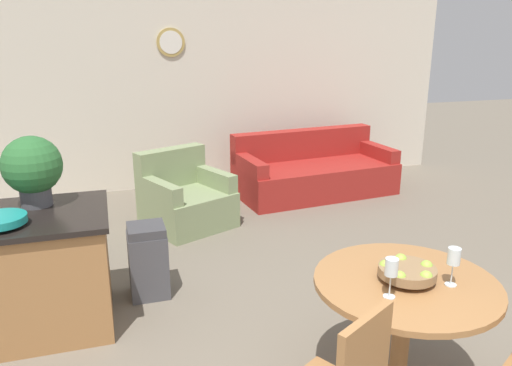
{
  "coord_description": "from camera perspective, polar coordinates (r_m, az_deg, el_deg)",
  "views": [
    {
      "loc": [
        -1.0,
        -1.38,
        2.11
      ],
      "look_at": [
        0.11,
        2.25,
        0.96
      ],
      "focal_mm": 35.0,
      "sensor_mm": 36.0,
      "label": 1
    }
  ],
  "objects": [
    {
      "name": "wine_glass_left",
      "position": [
        2.74,
        15.22,
        -9.43
      ],
      "size": [
        0.07,
        0.07,
        0.22
      ],
      "color": "silver",
      "rests_on": "dining_table"
    },
    {
      "name": "wall_back",
      "position": [
        7.03,
        -8.94,
        10.4
      ],
      "size": [
        8.0,
        0.09,
        2.7
      ],
      "color": "beige",
      "rests_on": "ground_plane"
    },
    {
      "name": "dining_table",
      "position": [
        3.09,
        16.52,
        -13.46
      ],
      "size": [
        1.05,
        1.05,
        0.76
      ],
      "color": "#9E6B3D",
      "rests_on": "ground_plane"
    },
    {
      "name": "fruit_bowl",
      "position": [
        2.98,
        16.89,
        -9.62
      ],
      "size": [
        0.32,
        0.32,
        0.11
      ],
      "color": "olive",
      "rests_on": "dining_table"
    },
    {
      "name": "wine_glass_right",
      "position": [
        2.97,
        21.68,
        -7.95
      ],
      "size": [
        0.07,
        0.07,
        0.22
      ],
      "color": "silver",
      "rests_on": "dining_table"
    },
    {
      "name": "teal_bowl",
      "position": [
        3.68,
        -27.18,
        -3.79
      ],
      "size": [
        0.33,
        0.33,
        0.07
      ],
      "color": "teal",
      "rests_on": "kitchen_island"
    },
    {
      "name": "armchair",
      "position": [
        5.71,
        -8.09,
        -2.0
      ],
      "size": [
        1.11,
        1.11,
        0.84
      ],
      "rotation": [
        0.0,
        0.0,
        0.41
      ],
      "color": "gray",
      "rests_on": "ground_plane"
    },
    {
      "name": "couch",
      "position": [
        6.85,
        6.56,
        1.2
      ],
      "size": [
        2.18,
        1.18,
        0.82
      ],
      "rotation": [
        0.0,
        0.0,
        0.1
      ],
      "color": "maroon",
      "rests_on": "ground_plane"
    },
    {
      "name": "kitchen_island",
      "position": [
        4.04,
        -25.31,
        -9.29
      ],
      "size": [
        1.28,
        0.88,
        0.89
      ],
      "color": "#9E6B3D",
      "rests_on": "ground_plane"
    },
    {
      "name": "potted_plant",
      "position": [
        3.96,
        -24.2,
        1.6
      ],
      "size": [
        0.42,
        0.42,
        0.52
      ],
      "color": "#4C4C51",
      "rests_on": "kitchen_island"
    },
    {
      "name": "trash_bin",
      "position": [
        4.27,
        -12.23,
        -8.67
      ],
      "size": [
        0.31,
        0.32,
        0.62
      ],
      "color": "#47474C",
      "rests_on": "ground_plane"
    }
  ]
}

